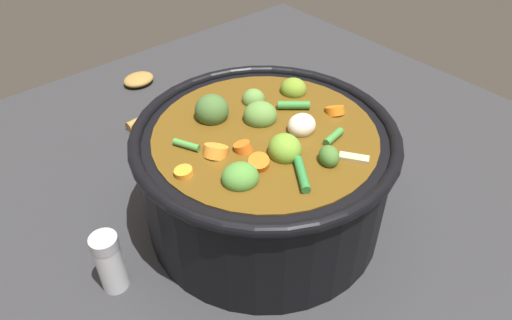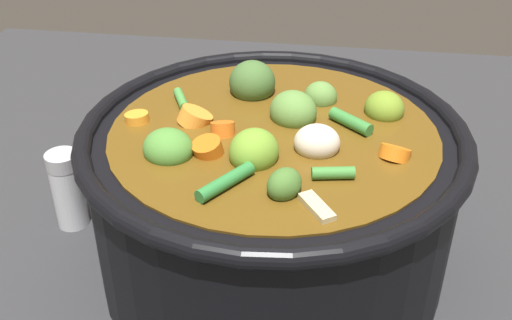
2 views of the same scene
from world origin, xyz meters
name	(u,v)px [view 1 (image 1 of 2)]	position (x,y,z in m)	size (l,w,h in m)	color
ground_plane	(264,217)	(0.00, 0.00, 0.00)	(1.10, 1.10, 0.00)	#2D2D30
cooking_pot	(264,174)	(0.00, 0.00, 0.08)	(0.33, 0.33, 0.18)	black
wooden_spoon	(158,91)	(0.06, 0.37, 0.01)	(0.21, 0.17, 0.02)	olive
salt_shaker	(110,262)	(-0.21, 0.03, 0.04)	(0.03, 0.03, 0.08)	silver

